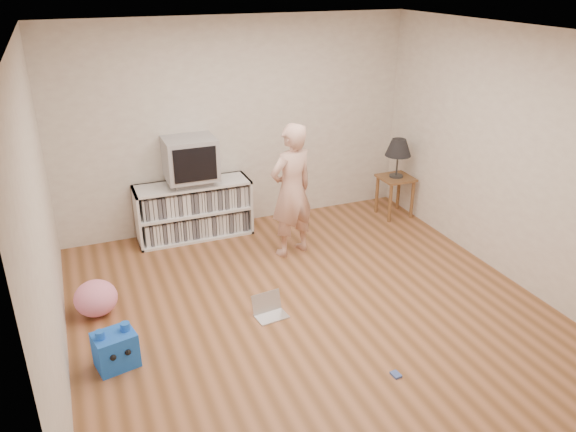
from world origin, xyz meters
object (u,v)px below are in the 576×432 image
Objects in this scene: crt_tv at (190,158)px; person at (292,191)px; plush_pink at (96,298)px; table_lamp at (398,148)px; side_table at (395,186)px; media_unit at (194,210)px; dvd_deck at (192,181)px; plush_blue at (116,349)px; laptop at (269,309)px.

crt_tv is 1.30m from person.
person is 3.82× the size of plush_pink.
person is at bearing -163.80° from table_lamp.
person is at bearing -163.80° from side_table.
crt_tv reaches higher than media_unit.
table_lamp is (2.65, -0.37, -0.08)m from crt_tv.
plush_pink is (-1.29, -1.35, -0.85)m from crt_tv.
dvd_deck is 0.75× the size of crt_tv.
media_unit is 1.89m from plush_pink.
crt_tv is 1.55× the size of plush_blue.
plush_pink is (-0.09, 0.87, 0.01)m from plush_blue.
laptop is 1.67m from plush_pink.
table_lamp is 1.78m from person.
person reaches higher than table_lamp.
plush_blue is (-3.85, -1.86, -0.25)m from side_table.
dvd_deck reaches higher than media_unit.
person reaches higher than plush_blue.
plush_pink is at bearing -133.75° from crt_tv.
crt_tv reaches higher than dvd_deck.
plush_blue is at bearing -154.27° from table_lamp.
laptop is at bearing -82.82° from crt_tv.
side_table is at bearing 0.00° from table_lamp.
crt_tv is 2.05m from plush_pink.
plush_blue is 0.94× the size of plush_pink.
plush_pink is at bearing -166.01° from side_table.
dvd_deck is 2.68m from table_lamp.
dvd_deck is 1.95m from plush_pink.
crt_tv reaches higher than plush_blue.
media_unit is 2.72× the size of table_lamp.
plush_blue is at bearing -84.27° from plush_pink.
table_lamp is (0.00, 0.00, 0.53)m from side_table.
plush_pink is at bearing -166.01° from table_lamp.
plush_blue is at bearing -118.43° from crt_tv.
laptop is (-0.70, -1.13, -0.72)m from person.
media_unit is 1.36m from person.
table_lamp reaches higher than media_unit.
side_table is at bearing 27.33° from laptop.
media_unit is at bearing -58.55° from person.
plush_pink is (-3.94, -0.98, -0.24)m from side_table.
media_unit reaches higher than laptop.
table_lamp is 1.33× the size of plush_blue.
person is 4.05× the size of plush_blue.
media_unit is at bearing 171.72° from table_lamp.
person is at bearing -42.89° from media_unit.
dvd_deck reaches higher than plush_pink.
dvd_deck reaches higher than side_table.
plush_blue is at bearing -118.39° from dvd_deck.
crt_tv is at bearing 172.12° from table_lamp.
crt_tv reaches higher than table_lamp.
media_unit is at bearing 46.65° from plush_pink.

